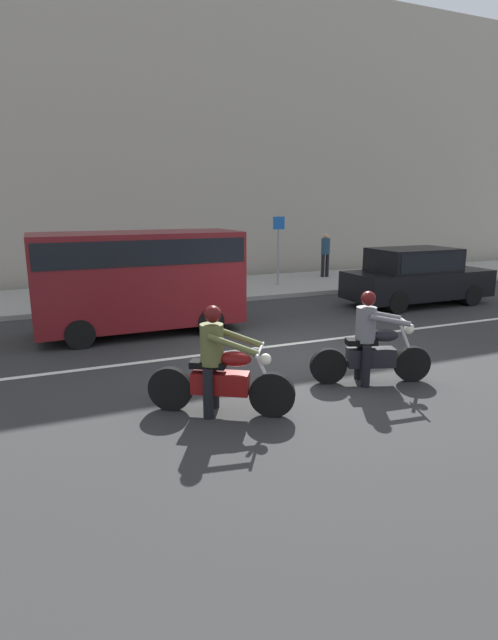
# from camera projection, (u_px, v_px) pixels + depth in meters

# --- Properties ---
(ground_plane) EXTENTS (80.00, 80.00, 0.00)m
(ground_plane) POSITION_uv_depth(u_px,v_px,m) (298.00, 357.00, 10.11)
(ground_plane) COLOR #2C2C2C
(sidewalk_slab) EXTENTS (40.00, 4.40, 0.14)m
(sidewalk_slab) POSITION_uv_depth(u_px,v_px,m) (187.00, 291.00, 17.26)
(sidewalk_slab) COLOR #99968E
(sidewalk_slab) RESTS_ON ground_plane
(building_facade) EXTENTS (40.00, 1.40, 11.32)m
(building_facade) POSITION_uv_depth(u_px,v_px,m) (157.00, 132.00, 19.02)
(building_facade) COLOR #A89E8E
(building_facade) RESTS_ON ground_plane
(lane_marking_stripe) EXTENTS (18.00, 0.14, 0.01)m
(lane_marking_stripe) POSITION_uv_depth(u_px,v_px,m) (239.00, 350.00, 10.56)
(lane_marking_stripe) COLOR silver
(lane_marking_stripe) RESTS_ON ground_plane
(motorcycle_with_rider_gray) EXTENTS (2.03, 0.91, 1.61)m
(motorcycle_with_rider_gray) POSITION_uv_depth(u_px,v_px,m) (371.00, 346.00, 8.55)
(motorcycle_with_rider_gray) COLOR black
(motorcycle_with_rider_gray) RESTS_ON ground_plane
(motorcycle_with_rider_olive) EXTENTS (1.93, 1.26, 1.63)m
(motorcycle_with_rider_olive) POSITION_uv_depth(u_px,v_px,m) (219.00, 371.00, 7.29)
(motorcycle_with_rider_olive) COLOR black
(motorcycle_with_rider_olive) RESTS_ON ground_plane
(parked_van_maroon) EXTENTS (4.72, 1.96, 2.38)m
(parked_van_maroon) POSITION_uv_depth(u_px,v_px,m) (138.00, 275.00, 11.75)
(parked_van_maroon) COLOR maroon
(parked_van_maroon) RESTS_ON ground_plane
(parked_sedan_black) EXTENTS (4.51, 1.82, 1.72)m
(parked_sedan_black) POSITION_uv_depth(u_px,v_px,m) (416.00, 276.00, 15.11)
(parked_sedan_black) COLOR black
(parked_sedan_black) RESTS_ON ground_plane
(street_sign_post) EXTENTS (0.44, 0.08, 2.45)m
(street_sign_post) POSITION_uv_depth(u_px,v_px,m) (278.00, 243.00, 17.76)
(street_sign_post) COLOR gray
(street_sign_post) RESTS_ON sidewalk_slab
(pedestrian_bystander) EXTENTS (0.34, 0.34, 1.73)m
(pedestrian_bystander) POSITION_uv_depth(u_px,v_px,m) (325.00, 251.00, 19.82)
(pedestrian_bystander) COLOR black
(pedestrian_bystander) RESTS_ON sidewalk_slab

